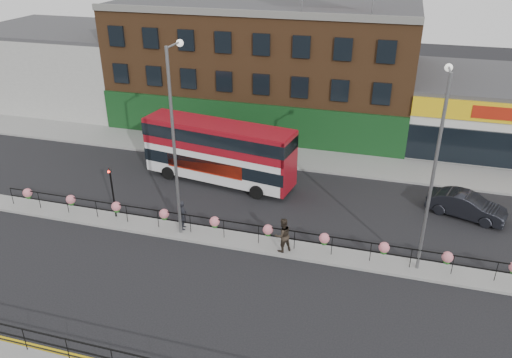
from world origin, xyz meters
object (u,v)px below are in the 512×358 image
(pedestrian_b, at_px, (283,235))
(lamp_column_west, at_px, (175,128))
(double_decker_bus, at_px, (219,147))
(lamp_column_east, at_px, (435,159))
(car, at_px, (466,205))
(pedestrian_a, at_px, (183,215))

(pedestrian_b, xyz_separation_m, lamp_column_west, (-5.97, 0.44, 5.24))
(double_decker_bus, height_order, lamp_column_east, lamp_column_east)
(pedestrian_b, relative_size, lamp_column_east, 0.19)
(car, height_order, lamp_column_east, lamp_column_east)
(car, distance_m, pedestrian_b, 11.87)
(car, relative_size, pedestrian_b, 2.47)
(pedestrian_a, bearing_deg, pedestrian_b, -114.07)
(car, xyz_separation_m, pedestrian_b, (-9.74, -6.78, 0.38))
(pedestrian_a, xyz_separation_m, lamp_column_east, (12.91, 0.04, 5.08))
(double_decker_bus, xyz_separation_m, pedestrian_b, (6.09, -7.12, -1.47))
(pedestrian_a, height_order, lamp_column_east, lamp_column_east)
(pedestrian_b, bearing_deg, car, 174.50)
(pedestrian_a, distance_m, lamp_column_east, 13.87)
(pedestrian_a, relative_size, lamp_column_east, 0.18)
(car, distance_m, pedestrian_a, 16.88)
(lamp_column_west, bearing_deg, double_decker_bus, 91.07)
(car, bearing_deg, pedestrian_b, 142.67)
(pedestrian_a, xyz_separation_m, lamp_column_west, (0.00, -0.16, 5.32))
(car, distance_m, lamp_column_west, 17.84)
(car, relative_size, pedestrian_a, 2.69)
(double_decker_bus, xyz_separation_m, car, (15.83, -0.35, -1.84))
(car, bearing_deg, lamp_column_west, 129.81)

